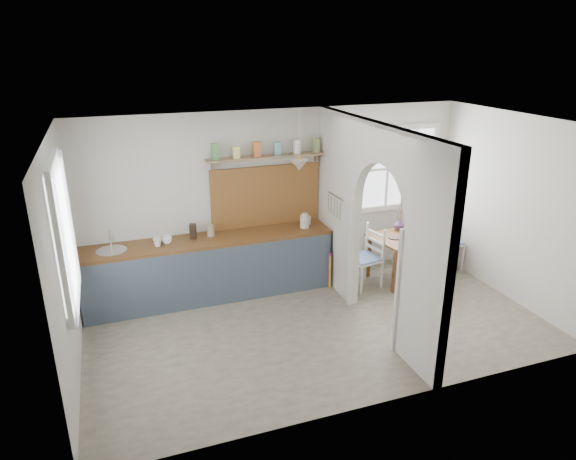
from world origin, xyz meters
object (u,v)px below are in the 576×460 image
object	(u,v)px
chair_left	(364,258)
vase	(400,224)
dining_table	(407,256)
chair_right	(446,241)
kettle	(305,220)

from	to	relation	value
chair_left	vase	world-z (taller)	chair_left
chair_left	vase	size ratio (longest dim) A/B	5.22
dining_table	vase	bearing A→B (deg)	86.56
chair_left	chair_right	xyz separation A→B (m)	(1.55, 0.15, 0.01)
chair_left	kettle	bearing A→B (deg)	-128.63
chair_left	chair_right	distance (m)	1.56
vase	kettle	bearing A→B (deg)	175.83
kettle	vase	size ratio (longest dim) A/B	1.22
dining_table	vase	xyz separation A→B (m)	(-0.02, 0.25, 0.44)
chair_right	kettle	bearing A→B (deg)	84.90
dining_table	chair_left	distance (m)	0.79
dining_table	chair_right	bearing A→B (deg)	-1.70
kettle	vase	bearing A→B (deg)	11.35
chair_left	chair_right	bearing A→B (deg)	84.29
kettle	vase	distance (m)	1.57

